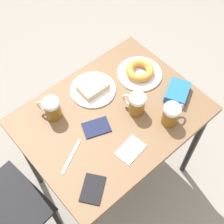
{
  "coord_description": "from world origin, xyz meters",
  "views": [
    {
      "loc": [
        -0.62,
        0.54,
        2.05
      ],
      "look_at": [
        0.0,
        0.0,
        0.79
      ],
      "focal_mm": 50.0,
      "sensor_mm": 36.0,
      "label": 1
    }
  ],
  "objects_px": {
    "plate_with_cake": "(93,88)",
    "plate_with_donut": "(140,72)",
    "beer_mug_center": "(52,109)",
    "fork": "(71,156)",
    "beer_mug_right": "(136,104)",
    "passport_near_edge": "(96,127)",
    "blue_pouch": "(178,92)",
    "beer_mug_left": "(171,114)",
    "napkin_folded": "(131,150)",
    "passport_far_edge": "(93,189)"
  },
  "relations": [
    {
      "from": "plate_with_cake",
      "to": "plate_with_donut",
      "type": "bearing_deg",
      "value": -107.72
    },
    {
      "from": "beer_mug_center",
      "to": "fork",
      "type": "bearing_deg",
      "value": 163.63
    },
    {
      "from": "plate_with_cake",
      "to": "beer_mug_right",
      "type": "distance_m",
      "value": 0.25
    },
    {
      "from": "fork",
      "to": "passport_near_edge",
      "type": "distance_m",
      "value": 0.18
    },
    {
      "from": "beer_mug_center",
      "to": "blue_pouch",
      "type": "distance_m",
      "value": 0.63
    },
    {
      "from": "beer_mug_left",
      "to": "plate_with_cake",
      "type": "bearing_deg",
      "value": 22.44
    },
    {
      "from": "beer_mug_left",
      "to": "napkin_folded",
      "type": "height_order",
      "value": "beer_mug_left"
    },
    {
      "from": "plate_with_cake",
      "to": "napkin_folded",
      "type": "height_order",
      "value": "plate_with_cake"
    },
    {
      "from": "beer_mug_left",
      "to": "beer_mug_right",
      "type": "xyz_separation_m",
      "value": [
        0.15,
        0.08,
        0.0
      ]
    },
    {
      "from": "blue_pouch",
      "to": "passport_near_edge",
      "type": "bearing_deg",
      "value": 74.44
    },
    {
      "from": "beer_mug_center",
      "to": "fork",
      "type": "distance_m",
      "value": 0.25
    },
    {
      "from": "beer_mug_center",
      "to": "passport_near_edge",
      "type": "xyz_separation_m",
      "value": [
        -0.19,
        -0.11,
        -0.05
      ]
    },
    {
      "from": "plate_with_cake",
      "to": "passport_near_edge",
      "type": "height_order",
      "value": "plate_with_cake"
    },
    {
      "from": "plate_with_cake",
      "to": "blue_pouch",
      "type": "height_order",
      "value": "same"
    },
    {
      "from": "passport_near_edge",
      "to": "blue_pouch",
      "type": "xyz_separation_m",
      "value": [
        -0.12,
        -0.43,
        0.02
      ]
    },
    {
      "from": "plate_with_cake",
      "to": "fork",
      "type": "relative_size",
      "value": 1.4
    },
    {
      "from": "beer_mug_left",
      "to": "passport_near_edge",
      "type": "xyz_separation_m",
      "value": [
        0.2,
        0.29,
        -0.05
      ]
    },
    {
      "from": "beer_mug_right",
      "to": "passport_near_edge",
      "type": "relative_size",
      "value": 0.8
    },
    {
      "from": "plate_with_donut",
      "to": "plate_with_cake",
      "type": "bearing_deg",
      "value": 72.28
    },
    {
      "from": "plate_with_cake",
      "to": "fork",
      "type": "xyz_separation_m",
      "value": [
        -0.22,
        0.31,
        -0.01
      ]
    },
    {
      "from": "beer_mug_center",
      "to": "fork",
      "type": "relative_size",
      "value": 0.69
    },
    {
      "from": "beer_mug_center",
      "to": "napkin_folded",
      "type": "xyz_separation_m",
      "value": [
        -0.38,
        -0.15,
        -0.06
      ]
    },
    {
      "from": "plate_with_cake",
      "to": "blue_pouch",
      "type": "bearing_deg",
      "value": -135.19
    },
    {
      "from": "napkin_folded",
      "to": "beer_mug_center",
      "type": "bearing_deg",
      "value": 21.9
    },
    {
      "from": "plate_with_donut",
      "to": "fork",
      "type": "xyz_separation_m",
      "value": [
        -0.14,
        0.56,
        -0.02
      ]
    },
    {
      "from": "plate_with_cake",
      "to": "beer_mug_left",
      "type": "distance_m",
      "value": 0.42
    },
    {
      "from": "fork",
      "to": "blue_pouch",
      "type": "xyz_separation_m",
      "value": [
        -0.08,
        -0.61,
        0.02
      ]
    },
    {
      "from": "beer_mug_left",
      "to": "beer_mug_right",
      "type": "distance_m",
      "value": 0.17
    },
    {
      "from": "beer_mug_left",
      "to": "beer_mug_center",
      "type": "bearing_deg",
      "value": 45.53
    },
    {
      "from": "fork",
      "to": "passport_far_edge",
      "type": "relative_size",
      "value": 1.08
    },
    {
      "from": "napkin_folded",
      "to": "passport_near_edge",
      "type": "height_order",
      "value": "passport_near_edge"
    },
    {
      "from": "passport_far_edge",
      "to": "plate_with_donut",
      "type": "bearing_deg",
      "value": -61.05
    },
    {
      "from": "plate_with_cake",
      "to": "blue_pouch",
      "type": "relative_size",
      "value": 1.36
    },
    {
      "from": "beer_mug_right",
      "to": "passport_near_edge",
      "type": "bearing_deg",
      "value": 75.91
    },
    {
      "from": "napkin_folded",
      "to": "passport_near_edge",
      "type": "relative_size",
      "value": 0.95
    },
    {
      "from": "beer_mug_center",
      "to": "beer_mug_right",
      "type": "xyz_separation_m",
      "value": [
        -0.24,
        -0.32,
        0.0
      ]
    },
    {
      "from": "beer_mug_left",
      "to": "beer_mug_center",
      "type": "height_order",
      "value": "same"
    },
    {
      "from": "passport_near_edge",
      "to": "passport_far_edge",
      "type": "bearing_deg",
      "value": 137.49
    },
    {
      "from": "beer_mug_right",
      "to": "blue_pouch",
      "type": "bearing_deg",
      "value": -106.9
    },
    {
      "from": "passport_near_edge",
      "to": "napkin_folded",
      "type": "bearing_deg",
      "value": -167.42
    },
    {
      "from": "beer_mug_left",
      "to": "fork",
      "type": "xyz_separation_m",
      "value": [
        0.16,
        0.47,
        -0.06
      ]
    },
    {
      "from": "beer_mug_center",
      "to": "beer_mug_right",
      "type": "relative_size",
      "value": 0.97
    },
    {
      "from": "passport_near_edge",
      "to": "beer_mug_left",
      "type": "bearing_deg",
      "value": -124.89
    },
    {
      "from": "napkin_folded",
      "to": "passport_far_edge",
      "type": "height_order",
      "value": "passport_far_edge"
    },
    {
      "from": "plate_with_donut",
      "to": "blue_pouch",
      "type": "relative_size",
      "value": 1.39
    },
    {
      "from": "plate_with_cake",
      "to": "passport_far_edge",
      "type": "height_order",
      "value": "plate_with_cake"
    },
    {
      "from": "plate_with_donut",
      "to": "passport_near_edge",
      "type": "relative_size",
      "value": 1.59
    },
    {
      "from": "passport_far_edge",
      "to": "beer_mug_center",
      "type": "bearing_deg",
      "value": -12.46
    },
    {
      "from": "beer_mug_left",
      "to": "passport_near_edge",
      "type": "distance_m",
      "value": 0.36
    },
    {
      "from": "plate_with_donut",
      "to": "passport_near_edge",
      "type": "xyz_separation_m",
      "value": [
        -0.1,
        0.38,
        -0.02
      ]
    }
  ]
}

